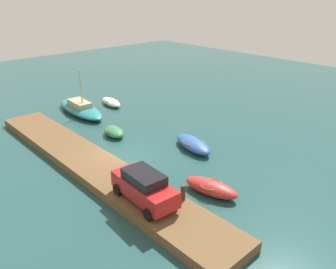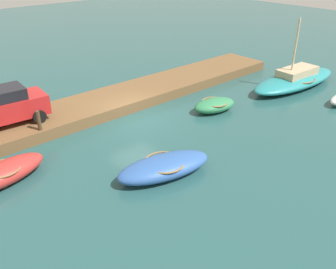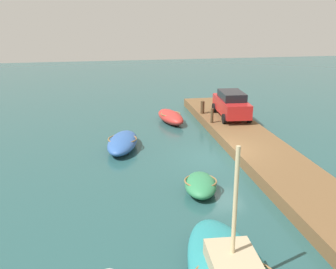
{
  "view_description": "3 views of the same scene",
  "coord_description": "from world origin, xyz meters",
  "px_view_note": "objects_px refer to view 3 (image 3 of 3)",
  "views": [
    {
      "loc": [
        18.23,
        -12.19,
        11.26
      ],
      "look_at": [
        0.78,
        3.91,
        1.01
      ],
      "focal_mm": 36.54,
      "sensor_mm": 36.0,
      "label": 1
    },
    {
      "loc": [
        10.17,
        14.17,
        8.15
      ],
      "look_at": [
        0.64,
        3.27,
        0.55
      ],
      "focal_mm": 38.88,
      "sensor_mm": 36.0,
      "label": 2
    },
    {
      "loc": [
        -19.07,
        6.23,
        7.7
      ],
      "look_at": [
        1.13,
        2.64,
        1.14
      ],
      "focal_mm": 42.73,
      "sensor_mm": 36.0,
      "label": 3
    }
  ],
  "objects_px": {
    "rowboat_blue": "(123,142)",
    "dinghy_green": "(200,185)",
    "mooring_post_mid_west": "(202,107)",
    "mooring_post_west": "(212,116)",
    "rowboat_red": "(171,117)",
    "parked_car": "(231,104)"
  },
  "relations": [
    {
      "from": "rowboat_blue",
      "to": "parked_car",
      "type": "height_order",
      "value": "parked_car"
    },
    {
      "from": "dinghy_green",
      "to": "rowboat_red",
      "type": "bearing_deg",
      "value": 7.65
    },
    {
      "from": "parked_car",
      "to": "mooring_post_west",
      "type": "bearing_deg",
      "value": 127.18
    },
    {
      "from": "mooring_post_west",
      "to": "parked_car",
      "type": "xyz_separation_m",
      "value": [
        1.08,
        -1.64,
        0.44
      ]
    },
    {
      "from": "mooring_post_west",
      "to": "parked_car",
      "type": "bearing_deg",
      "value": -56.53
    },
    {
      "from": "rowboat_red",
      "to": "parked_car",
      "type": "xyz_separation_m",
      "value": [
        -1.41,
        -3.89,
        1.07
      ]
    },
    {
      "from": "dinghy_green",
      "to": "parked_car",
      "type": "bearing_deg",
      "value": -14.15
    },
    {
      "from": "rowboat_red",
      "to": "mooring_post_west",
      "type": "xyz_separation_m",
      "value": [
        -2.49,
        -2.25,
        0.63
      ]
    },
    {
      "from": "rowboat_blue",
      "to": "rowboat_red",
      "type": "xyz_separation_m",
      "value": [
        4.92,
        -3.66,
        0.02
      ]
    },
    {
      "from": "mooring_post_mid_west",
      "to": "parked_car",
      "type": "distance_m",
      "value": 2.15
    },
    {
      "from": "rowboat_blue",
      "to": "dinghy_green",
      "type": "height_order",
      "value": "rowboat_blue"
    },
    {
      "from": "rowboat_blue",
      "to": "mooring_post_mid_west",
      "type": "bearing_deg",
      "value": -37.27
    },
    {
      "from": "dinghy_green",
      "to": "rowboat_blue",
      "type": "bearing_deg",
      "value": 36.95
    },
    {
      "from": "rowboat_blue",
      "to": "mooring_post_west",
      "type": "height_order",
      "value": "mooring_post_west"
    },
    {
      "from": "mooring_post_west",
      "to": "dinghy_green",
      "type": "bearing_deg",
      "value": 160.92
    },
    {
      "from": "mooring_post_west",
      "to": "rowboat_red",
      "type": "bearing_deg",
      "value": 42.05
    },
    {
      "from": "rowboat_blue",
      "to": "mooring_post_mid_west",
      "type": "distance_m",
      "value": 7.65
    },
    {
      "from": "dinghy_green",
      "to": "mooring_post_mid_west",
      "type": "xyz_separation_m",
      "value": [
        10.96,
        -2.96,
        0.66
      ]
    },
    {
      "from": "rowboat_blue",
      "to": "mooring_post_west",
      "type": "relative_size",
      "value": 4.41
    },
    {
      "from": "parked_car",
      "to": "rowboat_blue",
      "type": "bearing_deg",
      "value": 118.61
    },
    {
      "from": "dinghy_green",
      "to": "mooring_post_mid_west",
      "type": "bearing_deg",
      "value": -3.78
    },
    {
      "from": "dinghy_green",
      "to": "rowboat_red",
      "type": "relative_size",
      "value": 0.75
    }
  ]
}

